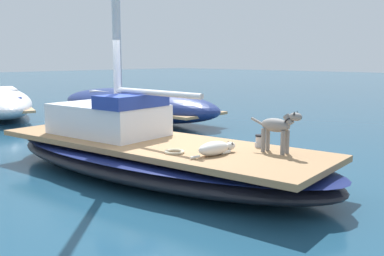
{
  "coord_description": "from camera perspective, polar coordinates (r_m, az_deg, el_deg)",
  "views": [
    {
      "loc": [
        -5.28,
        -6.01,
        2.18
      ],
      "look_at": [
        0.0,
        -1.0,
        1.01
      ],
      "focal_mm": 41.31,
      "sensor_mm": 36.0,
      "label": 1
    }
  ],
  "objects": [
    {
      "name": "ground_plane",
      "position": [
        8.29,
        -5.05,
        -6.15
      ],
      "size": [
        120.0,
        120.0,
        0.0
      ],
      "primitive_type": "plane",
      "color": "navy"
    },
    {
      "name": "sailboat_main",
      "position": [
        8.21,
        -5.08,
        -3.89
      ],
      "size": [
        3.25,
        7.46,
        0.66
      ],
      "color": "black",
      "rests_on": "ground"
    },
    {
      "name": "cabin_house",
      "position": [
        8.87,
        -10.5,
        1.36
      ],
      "size": [
        1.62,
        2.35,
        0.84
      ],
      "color": "silver",
      "rests_on": "sailboat_main"
    },
    {
      "name": "dog_grey",
      "position": [
        7.16,
        11.04,
        0.14
      ],
      "size": [
        0.23,
        0.94,
        0.7
      ],
      "color": "gray",
      "rests_on": "sailboat_main"
    },
    {
      "name": "dog_white",
      "position": [
        6.94,
        3.04,
        -2.63
      ],
      "size": [
        0.95,
        0.31,
        0.22
      ],
      "color": "silver",
      "rests_on": "sailboat_main"
    },
    {
      "name": "deck_winch",
      "position": [
        7.65,
        8.7,
        -1.69
      ],
      "size": [
        0.16,
        0.16,
        0.21
      ],
      "color": "#B7B7BC",
      "rests_on": "sailboat_main"
    },
    {
      "name": "coiled_rope",
      "position": [
        7.08,
        -2.28,
        -3.09
      ],
      "size": [
        0.32,
        0.32,
        0.04
      ],
      "primitive_type": "torus",
      "color": "beige",
      "rests_on": "sailboat_main"
    },
    {
      "name": "moored_boat_starboard_side",
      "position": [
        15.47,
        -7.4,
        3.12
      ],
      "size": [
        2.72,
        7.44,
        7.72
      ],
      "color": "navy",
      "rests_on": "ground"
    },
    {
      "name": "moored_boat_far_astern",
      "position": [
        18.12,
        -23.46,
        3.18
      ],
      "size": [
        4.32,
        7.37,
        6.06
      ],
      "color": "white",
      "rests_on": "ground"
    }
  ]
}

